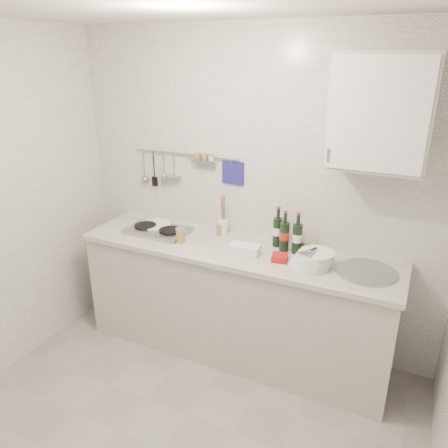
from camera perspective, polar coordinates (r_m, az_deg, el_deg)
name	(u,v)px	position (r m, az deg, el deg)	size (l,w,h in m)	color
back_wall	(252,195)	(3.43, 3.68, 3.85)	(3.00, 0.02, 2.50)	silver
counter	(236,303)	(3.52, 1.62, -10.30)	(2.44, 0.64, 0.96)	#B2ADA4
wall_rail	(183,166)	(3.61, -5.35, 7.59)	(0.98, 0.09, 0.34)	#93969B
wall_cabinet	(381,112)	(2.90, 19.84, 13.59)	(0.60, 0.38, 0.70)	#B2ADA4
plate_stack_hob	(155,226)	(3.68, -9.05, -0.24)	(0.28, 0.28, 0.04)	#4964A5
plate_stack_sink	(312,259)	(3.05, 11.48, -4.56)	(0.30, 0.29, 0.11)	white
wine_bottles	(286,230)	(3.22, 8.16, -0.82)	(0.24, 0.14, 0.31)	black
butter_dish	(244,249)	(3.18, 2.69, -3.31)	(0.22, 0.11, 0.07)	white
strawberry_punnet	(280,258)	(3.10, 7.29, -4.38)	(0.11, 0.11, 0.05)	red
utensil_crock	(223,225)	(3.50, -0.16, -0.11)	(0.08, 0.08, 0.33)	white
jar_a	(220,229)	(3.50, -0.54, -0.65)	(0.06, 0.06, 0.10)	olive
jar_b	(302,243)	(3.32, 10.15, -2.46)	(0.06, 0.06, 0.07)	olive
jar_c	(306,247)	(3.25, 10.68, -2.95)	(0.06, 0.06, 0.09)	olive
jar_d	(180,235)	(3.37, -5.74, -1.45)	(0.07, 0.07, 0.12)	olive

